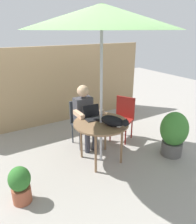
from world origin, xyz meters
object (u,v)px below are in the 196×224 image
person_seated (85,114)px  potted_plant_near_fence (20,184)px  chair_occupied (81,119)px  chair_empty (123,115)px  cat (114,121)px  laptop (92,114)px  patio_table (101,126)px  patio_umbrella (102,17)px  potted_plant_by_chair (174,133)px

person_seated → potted_plant_near_fence: 1.71m
potted_plant_near_fence → chair_occupied: bearing=35.6°
chair_empty → cat: bearing=-136.4°
chair_occupied → person_seated: person_seated is taller
chair_empty → laptop: bearing=-165.0°
patio_table → patio_umbrella: 1.68m
chair_occupied → cat: bearing=-84.5°
patio_umbrella → chair_occupied: size_ratio=2.83×
laptop → cat: 0.49m
patio_umbrella → potted_plant_near_fence: size_ratio=4.65×
patio_umbrella → cat: bearing=-68.1°
chair_empty → potted_plant_by_chair: size_ratio=1.06×
chair_empty → person_seated: bearing=172.9°
person_seated → potted_plant_by_chair: size_ratio=1.47×
patio_umbrella → potted_plant_by_chair: bearing=-23.0°
patio_umbrella → person_seated: 1.75m
patio_table → cat: (0.09, -0.23, 0.15)m
patio_umbrella → potted_plant_near_fence: (-1.42, -0.29, -2.06)m
patio_table → chair_occupied: (0.00, 0.74, -0.14)m
chair_empty → cat: 1.07m
patio_umbrella → person_seated: size_ratio=2.05×
chair_empty → patio_table: bearing=-150.4°
cat → chair_occupied: bearing=95.5°
patio_umbrella → chair_empty: bearing=29.6°
patio_table → laptop: 0.28m
chair_occupied → person_seated: (0.00, -0.16, 0.17)m
chair_empty → potted_plant_near_fence: 2.40m
potted_plant_by_chair → cat: bearing=165.8°
patio_table → chair_empty: (0.84, 0.47, -0.14)m
patio_table → cat: bearing=-68.1°
patio_umbrella → potted_plant_near_fence: bearing=-168.7°
patio_umbrella → chair_occupied: (0.00, 0.74, -1.82)m
cat → patio_umbrella: bearing=111.9°
potted_plant_near_fence → patio_table: bearing=11.3°
laptop → potted_plant_by_chair: 1.50m
person_seated → potted_plant_near_fence: bearing=-148.8°
cat → potted_plant_by_chair: size_ratio=0.73×
laptop → potted_plant_by_chair: laptop is taller
patio_table → cat: cat is taller
chair_occupied → laptop: bearing=-93.3°
potted_plant_near_fence → potted_plant_by_chair: bearing=-5.0°
person_seated → laptop: bearing=-94.8°
cat → potted_plant_near_fence: 1.61m
potted_plant_near_fence → patio_umbrella: bearing=11.3°
person_seated → cat: person_seated is taller
patio_umbrella → laptop: 1.56m
patio_table → chair_occupied: 0.75m
person_seated → potted_plant_near_fence: person_seated is taller
patio_umbrella → cat: (0.09, -0.23, -1.52)m
chair_empty → potted_plant_by_chair: 1.06m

